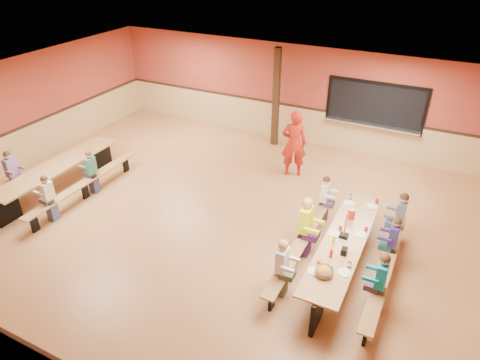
% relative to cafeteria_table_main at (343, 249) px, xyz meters
% --- Properties ---
extents(ground, '(12.00, 12.00, 0.00)m').
position_rel_cafeteria_table_main_xyz_m(ground, '(-3.23, 0.41, -0.53)').
color(ground, '#9C653B').
rests_on(ground, ground).
extents(room_envelope, '(12.04, 10.04, 3.02)m').
position_rel_cafeteria_table_main_xyz_m(room_envelope, '(-3.23, 0.41, 0.16)').
color(room_envelope, '#9C3D2D').
rests_on(room_envelope, ground).
extents(kitchen_pass_through, '(2.78, 0.28, 1.38)m').
position_rel_cafeteria_table_main_xyz_m(kitchen_pass_through, '(-0.63, 5.37, 0.96)').
color(kitchen_pass_through, black).
rests_on(kitchen_pass_through, ground).
extents(structural_post, '(0.18, 0.18, 3.00)m').
position_rel_cafeteria_table_main_xyz_m(structural_post, '(-3.43, 4.81, 0.97)').
color(structural_post, black).
rests_on(structural_post, ground).
extents(cafeteria_table_main, '(1.91, 3.70, 0.74)m').
position_rel_cafeteria_table_main_xyz_m(cafeteria_table_main, '(0.00, 0.00, 0.00)').
color(cafeteria_table_main, olive).
rests_on(cafeteria_table_main, ground).
extents(cafeteria_table_second, '(1.91, 3.70, 0.74)m').
position_rel_cafeteria_table_main_xyz_m(cafeteria_table_second, '(-7.26, -0.27, 0.00)').
color(cafeteria_table_second, olive).
rests_on(cafeteria_table_second, ground).
extents(seated_child_white_left, '(0.37, 0.30, 1.21)m').
position_rel_cafeteria_table_main_xyz_m(seated_child_white_left, '(-0.83, -1.13, 0.08)').
color(seated_child_white_left, silver).
rests_on(seated_child_white_left, ground).
extents(seated_adult_yellow, '(0.43, 0.35, 1.34)m').
position_rel_cafeteria_table_main_xyz_m(seated_adult_yellow, '(-0.83, 0.14, 0.14)').
color(seated_adult_yellow, '#EDFF16').
rests_on(seated_adult_yellow, ground).
extents(seated_child_grey_left, '(0.34, 0.28, 1.15)m').
position_rel_cafeteria_table_main_xyz_m(seated_child_grey_left, '(-0.83, 1.46, 0.05)').
color(seated_child_grey_left, white).
rests_on(seated_child_grey_left, ground).
extents(seated_child_teal_right, '(0.37, 0.31, 1.22)m').
position_rel_cafeteria_table_main_xyz_m(seated_child_teal_right, '(0.83, -0.73, 0.08)').
color(seated_child_teal_right, '#0E7E92').
rests_on(seated_child_teal_right, ground).
extents(seated_child_navy_right, '(0.36, 0.29, 1.18)m').
position_rel_cafeteria_table_main_xyz_m(seated_child_navy_right, '(0.83, 0.49, 0.07)').
color(seated_child_navy_right, navy).
rests_on(seated_child_navy_right, ground).
extents(seated_child_char_right, '(0.39, 0.32, 1.26)m').
position_rel_cafeteria_table_main_xyz_m(seated_child_char_right, '(0.83, 1.31, 0.10)').
color(seated_child_char_right, '#555860').
rests_on(seated_child_char_right, ground).
extents(seated_child_purple_sec, '(0.37, 0.30, 1.21)m').
position_rel_cafeteria_table_main_xyz_m(seated_child_purple_sec, '(-8.09, -0.93, 0.08)').
color(seated_child_purple_sec, slate).
rests_on(seated_child_purple_sec, ground).
extents(seated_child_green_sec, '(0.34, 0.28, 1.15)m').
position_rel_cafeteria_table_main_xyz_m(seated_child_green_sec, '(-6.44, 0.06, 0.05)').
color(seated_child_green_sec, '#32725B').
rests_on(seated_child_green_sec, ground).
extents(seated_child_tan_sec, '(0.34, 0.28, 1.15)m').
position_rel_cafeteria_table_main_xyz_m(seated_child_tan_sec, '(-6.44, -1.30, 0.05)').
color(seated_child_tan_sec, beige).
rests_on(seated_child_tan_sec, ground).
extents(standing_woman, '(0.80, 0.67, 1.86)m').
position_rel_cafeteria_table_main_xyz_m(standing_woman, '(-2.24, 3.22, 0.40)').
color(standing_woman, '#AD1E13').
rests_on(standing_woman, ground).
extents(punch_pitcher, '(0.16, 0.16, 0.22)m').
position_rel_cafeteria_table_main_xyz_m(punch_pitcher, '(-0.08, 0.76, 0.32)').
color(punch_pitcher, red).
rests_on(punch_pitcher, cafeteria_table_main).
extents(chip_bowl, '(0.32, 0.32, 0.15)m').
position_rel_cafeteria_table_main_xyz_m(chip_bowl, '(-0.07, -1.10, 0.29)').
color(chip_bowl, orange).
rests_on(chip_bowl, cafeteria_table_main).
extents(napkin_dispenser, '(0.10, 0.14, 0.13)m').
position_rel_cafeteria_table_main_xyz_m(napkin_dispenser, '(0.10, -0.42, 0.28)').
color(napkin_dispenser, black).
rests_on(napkin_dispenser, cafeteria_table_main).
extents(condiment_mustard, '(0.06, 0.06, 0.17)m').
position_rel_cafeteria_table_main_xyz_m(condiment_mustard, '(-0.16, -0.21, 0.30)').
color(condiment_mustard, yellow).
rests_on(condiment_mustard, cafeteria_table_main).
extents(condiment_ketchup, '(0.06, 0.06, 0.17)m').
position_rel_cafeteria_table_main_xyz_m(condiment_ketchup, '(-0.09, -0.60, 0.30)').
color(condiment_ketchup, '#B2140F').
rests_on(condiment_ketchup, cafeteria_table_main).
extents(table_paddle, '(0.16, 0.16, 0.56)m').
position_rel_cafeteria_table_main_xyz_m(table_paddle, '(-0.04, 0.08, 0.35)').
color(table_paddle, black).
rests_on(table_paddle, cafeteria_table_main).
extents(place_settings, '(0.65, 3.30, 0.11)m').
position_rel_cafeteria_table_main_xyz_m(place_settings, '(0.00, 0.00, 0.27)').
color(place_settings, beige).
rests_on(place_settings, cafeteria_table_main).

